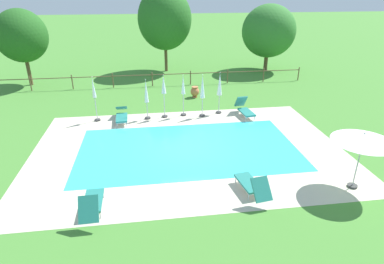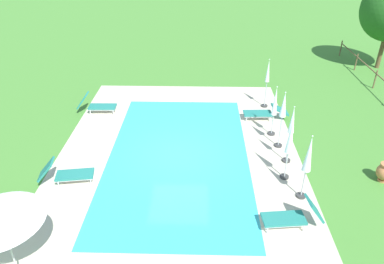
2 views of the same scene
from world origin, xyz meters
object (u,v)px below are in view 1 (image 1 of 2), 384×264
Objects in this scene: terracotta_urn_near_fence at (195,92)px; sun_lounger_north_mid at (252,185)px; patio_umbrella_closed_row_mid_east at (164,88)px; patio_umbrella_closed_deck_corner at (220,87)px; tree_far_west at (165,19)px; patio_umbrella_closed_row_west at (146,94)px; tree_west_mid at (21,36)px; tree_centre at (269,31)px; sun_lounger_north_end at (92,203)px; patio_umbrella_closed_row_mid_west at (94,93)px; sun_lounger_north_near_steps at (245,109)px; patio_umbrella_closed_row_east at (183,89)px; sun_lounger_north_far at (122,115)px; patio_umbrella_open_foreground at (364,138)px; patio_umbrella_closed_row_centre at (202,89)px.

sun_lounger_north_mid is at bearing -88.13° from terracotta_urn_near_fence.
patio_umbrella_closed_deck_corner is (3.18, 0.20, -0.08)m from patio_umbrella_closed_row_mid_east.
patio_umbrella_closed_row_west is at bearing -99.26° from tree_far_west.
tree_west_mid is 19.22m from tree_centre.
patio_umbrella_closed_row_mid_west reaches higher than sun_lounger_north_end.
patio_umbrella_closed_row_mid_east is 14.00m from tree_centre.
sun_lounger_north_end is at bearing -125.58° from patio_umbrella_closed_deck_corner.
sun_lounger_north_near_steps is 0.78× the size of patio_umbrella_closed_row_east.
tree_centre is at bearing 40.95° from sun_lounger_north_far.
sun_lounger_north_near_steps is at bearing 46.55° from sun_lounger_north_end.
patio_umbrella_open_foreground is (3.85, -0.08, 1.62)m from sun_lounger_north_mid.
patio_umbrella_closed_row_mid_west reaches higher than sun_lounger_north_far.
terracotta_urn_near_fence is 0.11× the size of tree_far_west.
patio_umbrella_closed_row_west is at bearing 76.83° from sun_lounger_north_end.
tree_west_mid is (-8.58, 8.13, 2.15)m from patio_umbrella_closed_row_west.
patio_umbrella_closed_row_mid_west is 10.11m from tree_west_mid.
terracotta_urn_near_fence is at bearing 29.37° from patio_umbrella_closed_row_mid_west.
sun_lounger_north_end is 0.34× the size of tree_west_mid.
tree_west_mid is at bearing 158.36° from terracotta_urn_near_fence.
patio_umbrella_closed_row_mid_east reaches higher than patio_umbrella_open_foreground.
tree_west_mid is 0.99× the size of tree_centre.
tree_west_mid is at bearing 134.96° from patio_umbrella_open_foreground.
sun_lounger_north_end is 0.77× the size of patio_umbrella_closed_row_east.
patio_umbrella_closed_row_mid_west is 4.82m from patio_umbrella_closed_row_east.
patio_umbrella_closed_row_mid_east reaches higher than patio_umbrella_closed_row_east.
sun_lounger_north_far is at bearing -105.95° from tree_far_west.
sun_lounger_north_far is at bearing 122.93° from sun_lounger_north_mid.
terracotta_urn_near_fence is (3.20, 3.45, -1.03)m from patio_umbrella_closed_row_west.
sun_lounger_north_far is at bearing -173.77° from patio_umbrella_closed_row_east.
patio_umbrella_closed_row_centre is at bearing -91.61° from terracotta_urn_near_fence.
patio_umbrella_closed_row_west is (-5.52, 0.30, 1.03)m from sun_lounger_north_near_steps.
sun_lounger_north_end is at bearing -67.68° from tree_west_mid.
tree_far_west is at bearing 106.41° from patio_umbrella_open_foreground.
patio_umbrella_closed_row_mid_east is at bearing -133.45° from tree_centre.
sun_lounger_north_far is at bearing 86.44° from sun_lounger_north_end.
patio_umbrella_open_foreground is 8.85m from patio_umbrella_closed_deck_corner.
patio_umbrella_closed_row_mid_west is (-2.76, 0.10, 0.16)m from patio_umbrella_closed_row_west.
patio_umbrella_closed_row_west reaches higher than sun_lounger_north_mid.
patio_umbrella_closed_row_centre reaches higher than sun_lounger_north_far.
patio_umbrella_open_foreground is 0.89× the size of patio_umbrella_closed_row_mid_west.
sun_lounger_north_far is 1.13× the size of sun_lounger_north_end.
sun_lounger_north_mid is at bearing -57.07° from sun_lounger_north_far.
sun_lounger_north_end is at bearing -178.51° from patio_umbrella_open_foreground.
sun_lounger_north_end is at bearing -121.68° from patio_umbrella_closed_row_centre.
patio_umbrella_closed_row_west is 0.42× the size of tree_west_mid.
patio_umbrella_closed_row_mid_east is (3.73, 0.02, 0.10)m from patio_umbrella_closed_row_mid_west.
tree_far_west reaches higher than patio_umbrella_open_foreground.
patio_umbrella_closed_row_centre is at bearing -34.93° from tree_west_mid.
sun_lounger_north_end is 0.81× the size of patio_umbrella_closed_row_west.
patio_umbrella_closed_row_mid_west is 5.86m from patio_umbrella_closed_row_centre.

